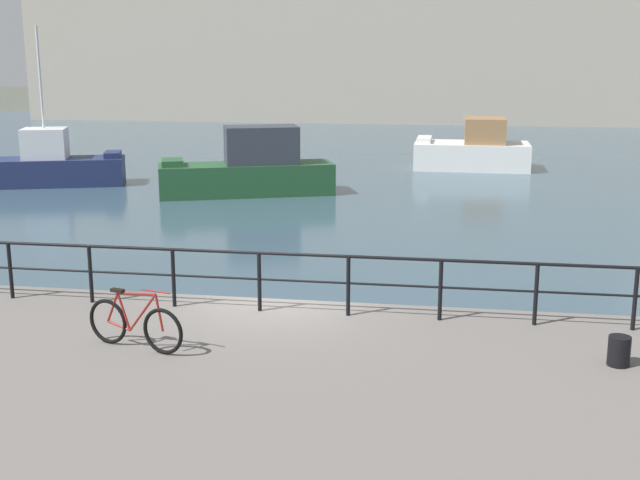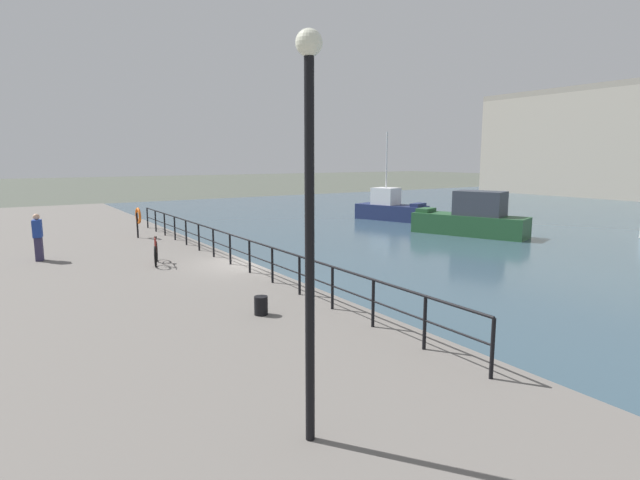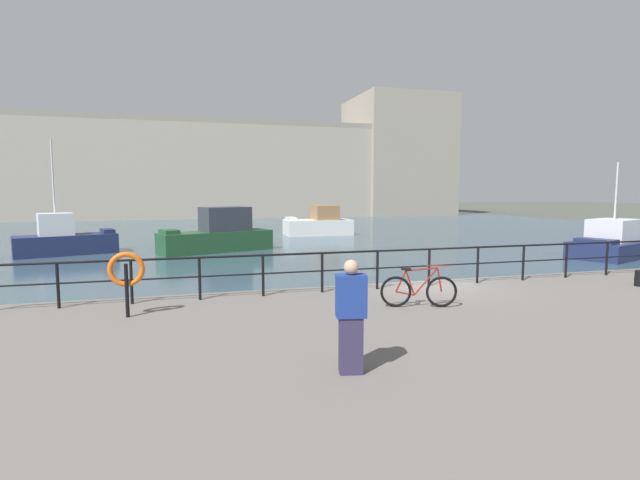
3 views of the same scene
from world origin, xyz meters
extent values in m
plane|color=#4C5147|center=(0.00, 0.00, 0.00)|extent=(240.00, 240.00, 0.00)
cube|color=slate|center=(0.00, -6.50, 0.52)|extent=(56.00, 13.00, 1.03)
cube|color=navy|center=(-13.36, 17.92, 0.58)|extent=(5.72, 3.56, 1.15)
cube|color=silver|center=(-13.84, 17.77, 1.79)|extent=(2.19, 2.09, 1.27)
cube|color=navy|center=(-11.22, 18.64, 1.28)|extent=(1.05, 1.51, 0.24)
cylinder|color=silver|center=(-13.84, 17.77, 4.52)|extent=(0.10, 0.10, 4.19)
cube|color=#23512D|center=(-4.87, 16.83, 0.63)|extent=(7.08, 4.19, 1.24)
cube|color=#333842|center=(-4.30, 17.04, 1.98)|extent=(3.25, 2.58, 1.47)
cube|color=#23512D|center=(-7.56, 15.84, 1.37)|extent=(1.24, 1.56, 0.24)
cylinder|color=black|center=(-11.09, -0.75, 1.56)|extent=(0.07, 0.07, 1.05)
cylinder|color=black|center=(-9.52, -0.75, 1.56)|extent=(0.07, 0.07, 1.05)
cylinder|color=black|center=(-7.95, -0.75, 1.56)|extent=(0.07, 0.07, 1.05)
cylinder|color=black|center=(-6.38, -0.75, 1.56)|extent=(0.07, 0.07, 1.05)
cylinder|color=black|center=(-4.81, -0.75, 1.56)|extent=(0.07, 0.07, 1.05)
cylinder|color=black|center=(-3.24, -0.75, 1.56)|extent=(0.07, 0.07, 1.05)
cylinder|color=black|center=(-1.68, -0.75, 1.56)|extent=(0.07, 0.07, 1.05)
cylinder|color=black|center=(-0.11, -0.75, 1.56)|extent=(0.07, 0.07, 1.05)
cylinder|color=black|center=(1.46, -0.75, 1.56)|extent=(0.07, 0.07, 1.05)
cylinder|color=black|center=(3.03, -0.75, 1.56)|extent=(0.07, 0.07, 1.05)
cylinder|color=black|center=(4.60, -0.75, 1.56)|extent=(0.07, 0.07, 1.05)
cylinder|color=black|center=(6.17, -0.75, 1.56)|extent=(0.07, 0.07, 1.05)
cylinder|color=black|center=(7.74, -0.75, 1.56)|extent=(0.07, 0.07, 1.05)
cylinder|color=black|center=(9.31, -0.75, 1.56)|extent=(0.07, 0.07, 1.05)
cylinder|color=black|center=(10.87, -0.75, 1.56)|extent=(0.07, 0.07, 1.05)
cylinder|color=black|center=(-0.11, -0.75, 2.08)|extent=(21.96, 0.06, 0.06)
cylinder|color=black|center=(-0.11, -0.75, 1.61)|extent=(21.96, 0.04, 0.04)
torus|color=black|center=(-1.04, -3.05, 1.39)|extent=(0.71, 0.27, 0.72)
torus|color=black|center=(-2.05, -2.74, 1.39)|extent=(0.71, 0.27, 0.72)
cylinder|color=maroon|center=(-1.39, -2.94, 1.63)|extent=(0.53, 0.19, 0.66)
cylinder|color=maroon|center=(-1.74, -2.84, 1.60)|extent=(0.23, 0.10, 0.58)
cylinder|color=maroon|center=(-1.49, -2.91, 1.92)|extent=(0.70, 0.24, 0.11)
cylinder|color=maroon|center=(-1.84, -2.80, 1.35)|extent=(0.42, 0.16, 0.12)
cylinder|color=maroon|center=(-1.94, -2.77, 1.64)|extent=(0.26, 0.11, 0.51)
cylinder|color=maroon|center=(-1.09, -3.03, 1.67)|extent=(0.14, 0.08, 0.57)
cube|color=black|center=(-1.83, -2.81, 1.92)|extent=(0.24, 0.15, 0.05)
cylinder|color=maroon|center=(-1.14, -3.02, 2.00)|extent=(0.50, 0.17, 0.02)
cylinder|color=black|center=(5.63, -2.41, 1.25)|extent=(0.32, 0.32, 0.44)
cylinder|color=black|center=(-7.92, -2.00, 1.61)|extent=(0.08, 0.08, 1.15)
torus|color=orange|center=(-7.92, -1.94, 2.06)|extent=(0.75, 0.11, 0.75)
cylinder|color=black|center=(10.81, -4.25, 3.44)|extent=(0.12, 0.12, 4.81)
sphere|color=silver|center=(10.81, -4.25, 5.98)|extent=(0.32, 0.32, 0.32)
cube|color=#332D4C|center=(-4.39, -6.24, 1.46)|extent=(0.38, 0.30, 0.85)
cube|color=navy|center=(-4.39, -6.24, 2.19)|extent=(0.49, 0.36, 0.62)
sphere|color=tan|center=(-4.39, -6.24, 2.61)|extent=(0.22, 0.22, 0.22)
camera|label=1|loc=(3.14, -14.00, 5.44)|focal=45.37mm
camera|label=2|loc=(16.05, -7.48, 4.67)|focal=28.56mm
camera|label=3|loc=(-6.70, -12.69, 3.72)|focal=26.82mm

